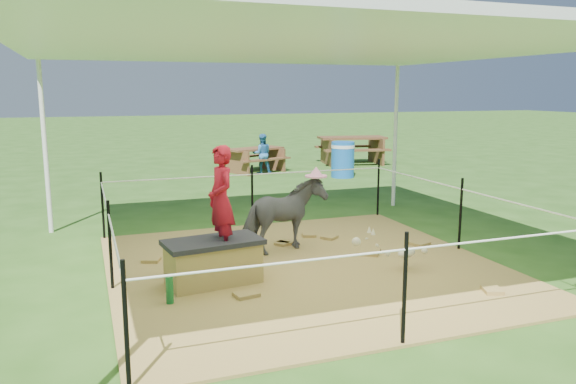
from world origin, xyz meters
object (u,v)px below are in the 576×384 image
object	(u,v)px
green_bottle	(170,290)
foal	(407,250)
distant_person	(262,154)
pony	(284,216)
picnic_table_near	(255,160)
picnic_table_far	(352,150)
trash_barrel	(343,160)
straw_bale	(213,264)
woman	(221,191)

from	to	relation	value
green_bottle	foal	world-z (taller)	foal
foal	distant_person	bearing A→B (deg)	60.33
pony	picnic_table_near	bearing A→B (deg)	-34.00
picnic_table_far	distant_person	xyz separation A→B (m)	(-3.09, -0.96, 0.12)
foal	trash_barrel	world-z (taller)	trash_barrel
straw_bale	foal	xyz separation A→B (m)	(2.27, -0.32, 0.01)
straw_bale	pony	bearing A→B (deg)	37.79
foal	distant_person	size ratio (longest dim) A/B	0.81
woman	green_bottle	distance (m)	1.20
green_bottle	pony	bearing A→B (deg)	38.28
green_bottle	foal	xyz separation A→B (m)	(2.82, 0.13, 0.10)
trash_barrel	pony	bearing A→B (deg)	-121.94
straw_bale	picnic_table_far	world-z (taller)	picnic_table_far
woman	picnic_table_far	xyz separation A→B (m)	(6.10, 9.05, -0.66)
pony	foal	bearing A→B (deg)	-157.48
trash_barrel	distant_person	bearing A→B (deg)	142.13
pony	picnic_table_far	xyz separation A→B (m)	(5.05, 8.15, -0.11)
pony	picnic_table_far	bearing A→B (deg)	-51.94
distant_person	woman	bearing A→B (deg)	80.04
woman	foal	xyz separation A→B (m)	(2.17, -0.32, -0.80)
green_bottle	trash_barrel	bearing A→B (deg)	53.37
green_bottle	pony	world-z (taller)	pony
foal	distant_person	world-z (taller)	distant_person
distant_person	pony	bearing A→B (deg)	85.25
picnic_table_far	distant_person	distance (m)	3.24
pony	green_bottle	bearing A→B (deg)	108.09
green_bottle	trash_barrel	size ratio (longest dim) A/B	0.31
woman	picnic_table_near	distance (m)	8.95
distant_person	trash_barrel	bearing A→B (deg)	152.56
picnic_table_near	foal	bearing A→B (deg)	-115.90
green_bottle	picnic_table_far	xyz separation A→B (m)	(6.75, 9.50, 0.24)
picnic_table_far	distant_person	world-z (taller)	distant_person
woman	pony	size ratio (longest dim) A/B	1.04
pony	picnic_table_far	size ratio (longest dim) A/B	0.59
straw_bale	distant_person	bearing A→B (deg)	68.99
picnic_table_far	straw_bale	bearing A→B (deg)	-114.13
trash_barrel	picnic_table_near	world-z (taller)	trash_barrel
trash_barrel	foal	bearing A→B (deg)	-109.71
green_bottle	distant_person	world-z (taller)	distant_person
green_bottle	picnic_table_far	size ratio (longest dim) A/B	0.14
picnic_table_far	picnic_table_near	bearing A→B (deg)	-158.80
picnic_table_near	picnic_table_far	size ratio (longest dim) A/B	0.80
straw_bale	pony	xyz separation A→B (m)	(1.15, 0.89, 0.26)
foal	picnic_table_far	xyz separation A→B (m)	(3.92, 9.37, 0.14)
green_bottle	picnic_table_far	world-z (taller)	picnic_table_far
straw_bale	woman	world-z (taller)	woman
straw_bale	pony	distance (m)	1.48
green_bottle	trash_barrel	distance (m)	8.99
woman	trash_barrel	size ratio (longest dim) A/B	1.33
woman	foal	bearing A→B (deg)	73.86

